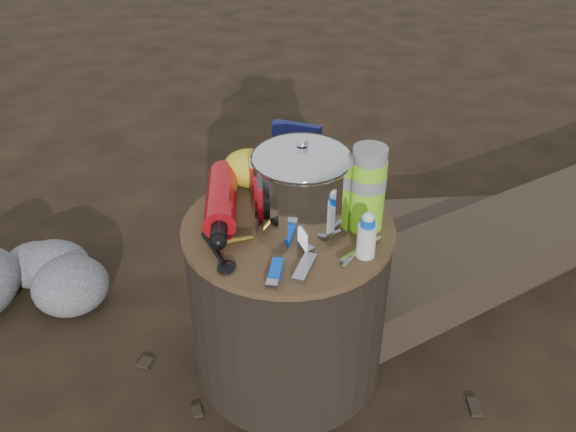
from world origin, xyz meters
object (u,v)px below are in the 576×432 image
(log_main, at_px, (537,229))
(travel_mug, at_px, (349,187))
(camping_pot, at_px, (302,188))
(fuel_bottle, at_px, (221,199))
(stump, at_px, (288,299))
(thermos, at_px, (367,189))

(log_main, relative_size, travel_mug, 15.49)
(camping_pot, xyz_separation_m, fuel_bottle, (-0.20, 0.01, -0.07))
(stump, distance_m, travel_mug, 0.33)
(stump, height_order, fuel_bottle, fuel_bottle)
(stump, bearing_deg, travel_mug, 43.23)
(thermos, bearing_deg, travel_mug, 128.72)
(fuel_bottle, height_order, thermos, thermos)
(thermos, height_order, travel_mug, thermos)
(stump, relative_size, camping_pot, 2.27)
(stump, distance_m, log_main, 1.01)
(stump, distance_m, thermos, 0.37)
(thermos, bearing_deg, camping_pot, -160.26)
(fuel_bottle, distance_m, travel_mug, 0.30)
(camping_pot, bearing_deg, stump, 172.76)
(log_main, xyz_separation_m, thermos, (-0.50, -0.70, 0.48))
(camping_pot, bearing_deg, fuel_bottle, 177.07)
(camping_pot, bearing_deg, log_main, 49.83)
(stump, bearing_deg, thermos, 14.90)
(stump, xyz_separation_m, log_main, (0.67, 0.75, -0.15))
(fuel_bottle, bearing_deg, stump, -21.53)
(stump, height_order, camping_pot, camping_pot)
(camping_pot, bearing_deg, travel_mug, 53.40)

